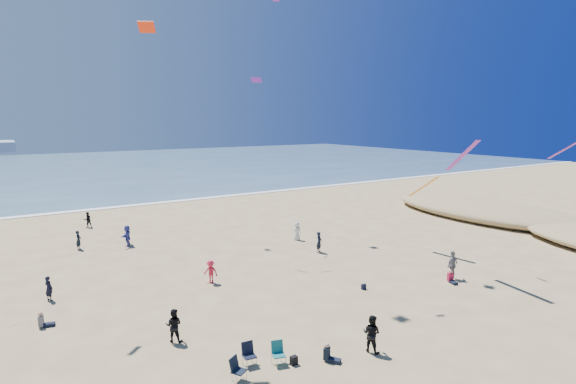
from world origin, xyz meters
TOP-DOWN VIEW (x-y plane):
  - ocean at (0.00, 95.00)m, footprint 220.00×100.00m
  - surf_line at (0.00, 45.00)m, footprint 220.00×1.20m
  - standing_flyers at (2.08, 12.79)m, footprint 29.80×38.99m
  - seated_group at (2.71, 3.49)m, footprint 23.77×20.87m
  - chair_cluster at (-1.73, 4.71)m, footprint 2.78×1.55m
  - black_backpack at (-0.15, 4.22)m, footprint 0.30×0.22m
  - navy_bag at (8.33, 9.10)m, footprint 0.28×0.18m
  - kites_aloft at (9.78, 12.48)m, footprint 37.51×37.54m

SIDE VIEW (x-z plane):
  - ocean at x=0.00m, z-range 0.00..0.06m
  - surf_line at x=0.00m, z-range 0.00..0.08m
  - navy_bag at x=8.33m, z-range 0.00..0.34m
  - black_backpack at x=-0.15m, z-range 0.00..0.38m
  - seated_group at x=2.71m, z-range 0.00..0.84m
  - chair_cluster at x=-1.73m, z-range 0.00..1.00m
  - standing_flyers at x=2.08m, z-range -0.10..1.80m
  - kites_aloft at x=9.78m, z-range -0.39..28.49m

